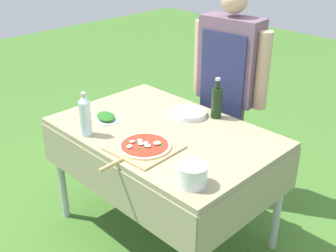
% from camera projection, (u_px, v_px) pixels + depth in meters
% --- Properties ---
extents(ground_plane, '(12.00, 12.00, 0.00)m').
position_uv_depth(ground_plane, '(164.00, 230.00, 3.05)').
color(ground_plane, '#477A2D').
extents(prep_table, '(1.43, 0.95, 0.82)m').
position_uv_depth(prep_table, '(164.00, 142.00, 2.73)').
color(prep_table, gray).
rests_on(prep_table, ground).
extents(person_cook, '(0.61, 0.24, 1.63)m').
position_uv_depth(person_cook, '(229.00, 81.00, 3.07)').
color(person_cook, '#70604C').
rests_on(person_cook, ground).
extents(pizza_on_peel, '(0.37, 0.53, 0.05)m').
position_uv_depth(pizza_on_peel, '(144.00, 147.00, 2.45)').
color(pizza_on_peel, tan).
rests_on(pizza_on_peel, prep_table).
extents(oil_bottle, '(0.07, 0.07, 0.28)m').
position_uv_depth(oil_bottle, '(217.00, 102.00, 2.80)').
color(oil_bottle, black).
rests_on(oil_bottle, prep_table).
extents(water_bottle, '(0.07, 0.07, 0.28)m').
position_uv_depth(water_bottle, '(85.00, 115.00, 2.57)').
color(water_bottle, silver).
rests_on(water_bottle, prep_table).
extents(herb_container, '(0.22, 0.18, 0.04)m').
position_uv_depth(herb_container, '(106.00, 117.00, 2.81)').
color(herb_container, silver).
rests_on(herb_container, prep_table).
extents(mixing_tub, '(0.15, 0.15, 0.11)m').
position_uv_depth(mixing_tub, '(193.00, 175.00, 2.11)').
color(mixing_tub, silver).
rests_on(mixing_tub, prep_table).
extents(plate_stack, '(0.24, 0.24, 0.03)m').
position_uv_depth(plate_stack, '(189.00, 113.00, 2.87)').
color(plate_stack, white).
rests_on(plate_stack, prep_table).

